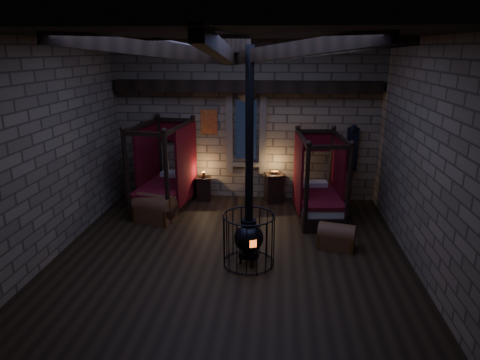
# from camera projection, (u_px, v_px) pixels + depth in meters

# --- Properties ---
(room) EXTENTS (7.02, 7.02, 4.29)m
(room) POSITION_uv_depth(u_px,v_px,m) (232.00, 63.00, 7.69)
(room) COLOR black
(room) RESTS_ON ground
(bed_left) EXTENTS (1.36, 2.22, 2.20)m
(bed_left) POSITION_uv_depth(u_px,v_px,m) (165.00, 187.00, 11.08)
(bed_left) COLOR black
(bed_left) RESTS_ON ground
(bed_right) EXTENTS (1.20, 2.03, 2.03)m
(bed_right) POSITION_uv_depth(u_px,v_px,m) (318.00, 197.00, 10.45)
(bed_right) COLOR black
(bed_right) RESTS_ON ground
(trunk_left) EXTENTS (1.05, 0.82, 0.68)m
(trunk_left) POSITION_uv_depth(u_px,v_px,m) (155.00, 209.00, 10.25)
(trunk_left) COLOR brown
(trunk_left) RESTS_ON ground
(trunk_right) EXTENTS (0.83, 0.63, 0.54)m
(trunk_right) POSITION_uv_depth(u_px,v_px,m) (336.00, 237.00, 8.88)
(trunk_right) COLOR brown
(trunk_right) RESTS_ON ground
(nightstand_left) EXTENTS (0.44, 0.43, 0.80)m
(nightstand_left) POSITION_uv_depth(u_px,v_px,m) (204.00, 188.00, 11.67)
(nightstand_left) COLOR black
(nightstand_left) RESTS_ON ground
(nightstand_right) EXTENTS (0.59, 0.58, 0.86)m
(nightstand_right) POSITION_uv_depth(u_px,v_px,m) (274.00, 188.00, 11.51)
(nightstand_right) COLOR black
(nightstand_right) RESTS_ON ground
(stove) EXTENTS (0.99, 0.99, 4.05)m
(stove) POSITION_uv_depth(u_px,v_px,m) (249.00, 235.00, 8.09)
(stove) COLOR black
(stove) RESTS_ON ground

